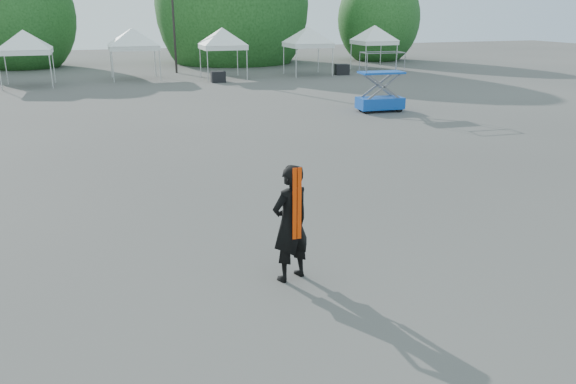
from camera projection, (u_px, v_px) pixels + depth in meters
name	position (u px, v px, depth m)	size (l,w,h in m)	color
ground	(251.00, 237.00, 11.64)	(120.00, 120.00, 0.00)	#474442
tree_mid_w	(18.00, 16.00, 43.97)	(4.16, 4.16, 6.33)	#382314
tree_mid_e	(232.00, 5.00, 47.98)	(5.12, 5.12, 7.79)	#382314
tree_far_e	(379.00, 19.00, 50.52)	(3.84, 3.84, 5.84)	#382314
tent_d	(23.00, 34.00, 33.22)	(4.16, 4.16, 3.88)	silver
tent_e	(132.00, 32.00, 36.74)	(4.47, 4.47, 3.88)	silver
tent_f	(222.00, 32.00, 37.15)	(4.00, 4.00, 3.88)	silver
tent_g	(308.00, 31.00, 39.09)	(4.08, 4.08, 3.88)	silver
tent_h	(375.00, 29.00, 42.13)	(3.92, 3.92, 3.88)	silver
man	(291.00, 223.00, 9.53)	(0.88, 0.74, 2.07)	black
scissor_lift	(381.00, 82.00, 25.45)	(2.12, 1.15, 2.67)	#0D3CB1
crate_mid	(218.00, 77.00, 35.94)	(0.90, 0.70, 0.70)	black
crate_east	(342.00, 69.00, 40.09)	(0.95, 0.74, 0.74)	black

